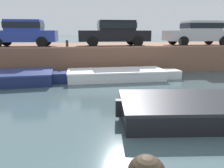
# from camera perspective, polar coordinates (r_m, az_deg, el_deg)

# --- Properties ---
(ground_plane) EXTENTS (400.00, 400.00, 0.00)m
(ground_plane) POSITION_cam_1_polar(r_m,az_deg,el_deg) (7.13, 0.44, -5.34)
(ground_plane) COLOR #3D5156
(far_quay_wall) EXTENTS (60.00, 6.00, 1.43)m
(far_quay_wall) POSITION_cam_1_polar(r_m,az_deg,el_deg) (15.15, -4.09, 7.45)
(far_quay_wall) COLOR brown
(far_quay_wall) RESTS_ON ground
(far_wall_coping) EXTENTS (60.00, 0.24, 0.08)m
(far_wall_coping) POSITION_cam_1_polar(r_m,az_deg,el_deg) (12.23, -3.25, 9.59)
(far_wall_coping) COLOR #9F6C52
(far_wall_coping) RESTS_ON far_quay_wall
(boat_moored_central_white) EXTENTS (5.61, 1.78, 0.49)m
(boat_moored_central_white) POSITION_cam_1_polar(r_m,az_deg,el_deg) (10.78, 2.25, 2.48)
(boat_moored_central_white) COLOR white
(boat_moored_central_white) RESTS_ON ground
(car_left_inner_blue) EXTENTS (3.93, 1.89, 1.54)m
(car_left_inner_blue) POSITION_cam_1_polar(r_m,az_deg,el_deg) (14.13, -22.14, 12.43)
(car_left_inner_blue) COLOR #233893
(car_left_inner_blue) RESTS_ON far_quay_wall
(car_centre_black) EXTENTS (4.34, 2.03, 1.54)m
(car_centre_black) POSITION_cam_1_polar(r_m,az_deg,el_deg) (13.87, 0.65, 13.41)
(car_centre_black) COLOR black
(car_centre_black) RESTS_ON far_quay_wall
(car_right_inner_silver) EXTENTS (4.31, 2.09, 1.54)m
(car_right_inner_silver) POSITION_cam_1_polar(r_m,az_deg,el_deg) (15.68, 21.75, 12.49)
(car_right_inner_silver) COLOR #B7BABC
(car_right_inner_silver) RESTS_ON far_quay_wall
(mooring_bollard_mid) EXTENTS (0.15, 0.15, 0.45)m
(mooring_bollard_mid) POSITION_cam_1_polar(r_m,az_deg,el_deg) (12.33, -11.65, 10.30)
(mooring_bollard_mid) COLOR #2D2B28
(mooring_bollard_mid) RESTS_ON far_quay_wall
(mooring_bollard_east) EXTENTS (0.15, 0.15, 0.45)m
(mooring_bollard_east) POSITION_cam_1_polar(r_m,az_deg,el_deg) (13.55, 17.33, 10.24)
(mooring_bollard_east) COLOR #2D2B28
(mooring_bollard_east) RESTS_ON far_quay_wall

